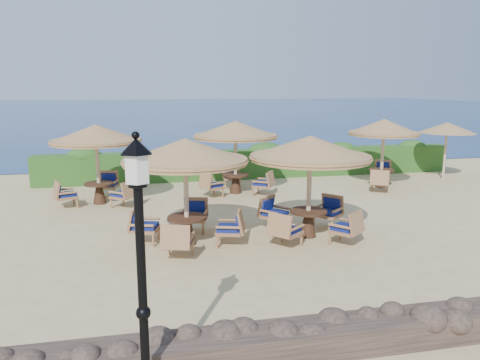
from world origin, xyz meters
The scene contains 11 objects.
ground centered at (0.00, 0.00, 0.00)m, with size 120.00×120.00×0.00m, color #CCB781.
sea centered at (0.00, 70.00, 0.00)m, with size 160.00×160.00×0.00m, color navy.
hedge centered at (0.00, 7.20, 0.60)m, with size 18.00×0.90×1.20m, color #224E19.
stone_wall centered at (0.00, -6.20, 0.22)m, with size 15.00×0.65×0.44m, color brown.
lamp_post centered at (-4.80, -6.80, 1.55)m, with size 0.44×0.44×3.31m.
extra_parasol centered at (7.80, 5.20, 2.17)m, with size 2.30×2.30×2.41m.
cafe_set_0 centered at (-3.71, -0.95, 1.89)m, with size 3.07×3.07×2.65m.
cafe_set_1 centered at (-0.55, -1.00, 1.90)m, with size 3.12×3.12×2.65m.
cafe_set_2 centered at (-6.18, 3.78, 1.95)m, with size 2.97×2.97×2.65m.
cafe_set_3 centered at (-1.40, 4.38, 1.97)m, with size 3.07×3.07×2.65m.
cafe_set_4 centered at (4.37, 4.23, 1.99)m, with size 2.69×2.76×2.65m.
Camera 1 is at (-4.74, -12.13, 3.88)m, focal length 35.00 mm.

